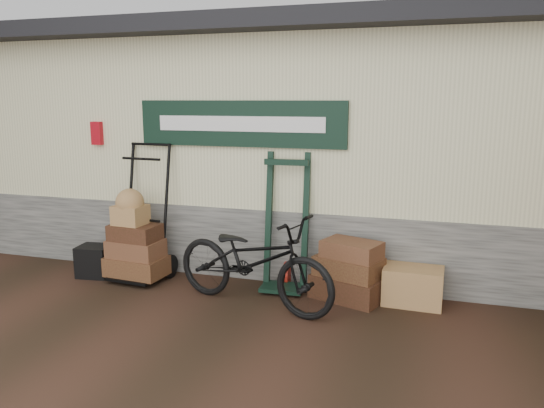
# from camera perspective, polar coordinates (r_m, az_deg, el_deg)

# --- Properties ---
(ground) EXTENTS (80.00, 80.00, 0.00)m
(ground) POSITION_cam_1_polar(r_m,az_deg,el_deg) (5.85, -3.83, -11.30)
(ground) COLOR black
(ground) RESTS_ON ground
(station_building) EXTENTS (14.40, 4.10, 3.20)m
(station_building) POSITION_cam_1_polar(r_m,az_deg,el_deg) (8.05, 3.01, 6.75)
(station_building) COLOR #4C4C47
(station_building) RESTS_ON ground
(porter_trolley) EXTENTS (0.92, 0.72, 1.73)m
(porter_trolley) POSITION_cam_1_polar(r_m,az_deg,el_deg) (6.85, -13.65, -0.67)
(porter_trolley) COLOR black
(porter_trolley) RESTS_ON ground
(green_barrow) EXTENTS (0.61, 0.52, 1.62)m
(green_barrow) POSITION_cam_1_polar(r_m,az_deg,el_deg) (6.26, 1.51, -1.96)
(green_barrow) COLOR black
(green_barrow) RESTS_ON ground
(suitcase_stack) EXTENTS (0.90, 0.72, 0.69)m
(suitcase_stack) POSITION_cam_1_polar(r_m,az_deg,el_deg) (6.10, 8.23, -6.98)
(suitcase_stack) COLOR #342010
(suitcase_stack) RESTS_ON ground
(wicker_hamper) EXTENTS (0.65, 0.44, 0.42)m
(wicker_hamper) POSITION_cam_1_polar(r_m,az_deg,el_deg) (6.14, 14.91, -8.50)
(wicker_hamper) COLOR olive
(wicker_hamper) RESTS_ON ground
(black_trunk) EXTENTS (0.44, 0.39, 0.40)m
(black_trunk) POSITION_cam_1_polar(r_m,az_deg,el_deg) (7.21, -18.51, -5.83)
(black_trunk) COLOR black
(black_trunk) RESTS_ON ground
(bicycle) EXTENTS (1.19, 2.10, 1.16)m
(bicycle) POSITION_cam_1_polar(r_m,az_deg,el_deg) (5.76, -2.04, -5.55)
(bicycle) COLOR black
(bicycle) RESTS_ON ground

